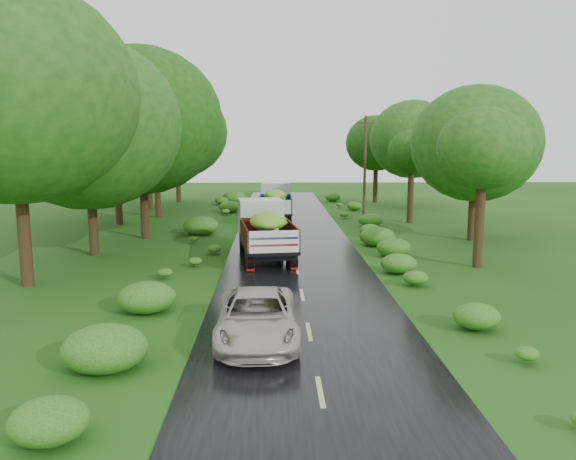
{
  "coord_description": "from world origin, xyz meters",
  "views": [
    {
      "loc": [
        -1.03,
        -15.81,
        5.58
      ],
      "look_at": [
        -0.4,
        8.51,
        1.7
      ],
      "focal_mm": 35.0,
      "sensor_mm": 36.0,
      "label": 1
    }
  ],
  "objects_px": {
    "car": "(257,317)",
    "utility_pole": "(365,165)",
    "truck_near": "(265,227)",
    "truck_far": "(276,200)"
  },
  "relations": [
    {
      "from": "truck_near",
      "to": "car",
      "type": "height_order",
      "value": "truck_near"
    },
    {
      "from": "truck_far",
      "to": "utility_pole",
      "type": "bearing_deg",
      "value": 22.37
    },
    {
      "from": "car",
      "to": "utility_pole",
      "type": "distance_m",
      "value": 27.83
    },
    {
      "from": "truck_far",
      "to": "utility_pole",
      "type": "relative_size",
      "value": 0.83
    },
    {
      "from": "utility_pole",
      "to": "truck_far",
      "type": "bearing_deg",
      "value": -145.13
    },
    {
      "from": "car",
      "to": "truck_far",
      "type": "bearing_deg",
      "value": 87.18
    },
    {
      "from": "truck_near",
      "to": "truck_far",
      "type": "xyz_separation_m",
      "value": [
        0.57,
        12.7,
        -0.04
      ]
    },
    {
      "from": "truck_near",
      "to": "car",
      "type": "relative_size",
      "value": 1.34
    },
    {
      "from": "truck_near",
      "to": "utility_pole",
      "type": "relative_size",
      "value": 0.88
    },
    {
      "from": "truck_near",
      "to": "truck_far",
      "type": "bearing_deg",
      "value": 80.09
    }
  ]
}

